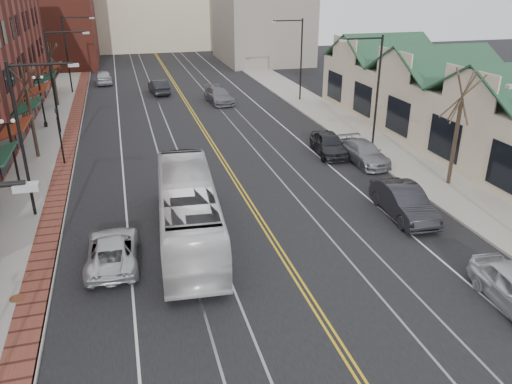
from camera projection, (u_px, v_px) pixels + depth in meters
sidewalk_left at (35, 188)px, 30.13m from camera, size 4.00×120.00×0.15m
sidewalk_right at (392, 154)px, 35.95m from camera, size 4.00×120.00×0.15m
building_right at (468, 118)px, 36.52m from camera, size 8.00×36.00×4.60m
backdrop_left at (42, 14)px, 70.71m from camera, size 14.00×18.00×14.00m
backdrop_mid at (150, 22)px, 88.86m from camera, size 22.00×14.00×9.00m
backdrop_right at (261, 23)px, 74.39m from camera, size 12.00×16.00×11.00m
streetlight_l_1 at (28, 125)px, 24.86m from camera, size 3.33×0.25×8.00m
streetlight_l_2 at (57, 71)px, 39.03m from camera, size 3.33×0.25×8.00m
streetlight_l_3 at (70, 46)px, 53.20m from camera, size 3.33×0.25×8.00m
streetlight_r_1 at (373, 81)px, 35.53m from camera, size 3.33×0.25×8.00m
streetlight_r_2 at (297, 51)px, 49.70m from camera, size 3.33×0.25×8.00m
lamppost_l_2 at (14, 156)px, 29.09m from camera, size 0.84×0.28×4.27m
lamppost_l_3 at (42, 103)px, 41.49m from camera, size 0.84×0.28×4.27m
tree_left_near at (30, 110)px, 33.96m from camera, size 1.78×1.37×6.48m
tree_left_far at (53, 73)px, 48.23m from camera, size 1.66×1.28×6.02m
tree_right_mid at (457, 126)px, 29.30m from camera, size 1.90×1.46×6.93m
manhole_far at (17, 298)px, 19.66m from camera, size 0.60×0.60×0.02m
traffic_signal at (60, 132)px, 33.11m from camera, size 0.18×0.15×3.80m
transit_bus at (188, 210)px, 23.80m from camera, size 3.49×11.37×3.12m
parked_suv at (112, 250)px, 22.11m from camera, size 2.41×4.89×1.34m
parked_car_b at (404, 202)px, 26.47m from camera, size 2.11×5.22×1.69m
parked_car_c at (364, 153)px, 34.24m from camera, size 2.22×5.05×1.44m
parked_car_d at (329, 144)px, 35.83m from camera, size 2.38×4.88×1.60m
distant_car_left at (159, 87)px, 54.59m from camera, size 2.14×4.82×1.54m
distant_car_right at (219, 95)px, 50.68m from camera, size 2.60×5.40×1.52m
distant_car_far at (103, 77)px, 59.76m from camera, size 2.30×4.94×1.64m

